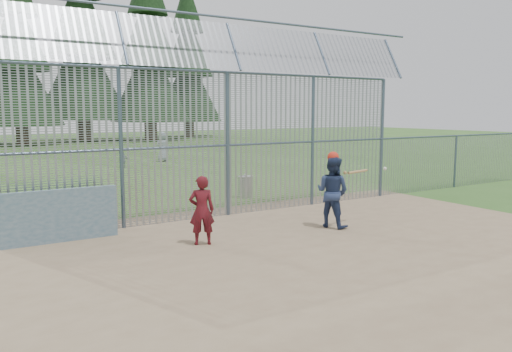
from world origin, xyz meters
TOP-DOWN VIEW (x-y plane):
  - ground at (0.00, 0.00)m, footprint 120.00×120.00m
  - dirt_infield at (0.00, -0.50)m, footprint 14.00×10.00m
  - dugout_wall at (-4.60, 2.90)m, footprint 2.50×0.12m
  - batter at (1.54, 0.82)m, footprint 0.96×1.07m
  - onlooker at (-2.00, 1.03)m, footprint 0.65×0.54m
  - bg_kid_standing at (4.01, 18.80)m, footprint 0.86×0.57m
  - bg_kid_seated at (1.05, 16.73)m, footprint 0.50×0.27m
  - batting_gear at (1.68, 0.79)m, footprint 1.75×0.45m
  - trash_can at (1.92, 5.79)m, footprint 0.56×0.56m
  - backstop_fence at (1.81, 3.43)m, footprint 20.09×0.81m
  - conifer_row at (1.93, 41.51)m, footprint 38.48×12.26m

SIDE VIEW (x-z plane):
  - ground at x=0.00m, z-range 0.00..0.00m
  - dirt_infield at x=0.00m, z-range 0.00..0.02m
  - trash_can at x=1.92m, z-range -0.03..0.79m
  - bg_kid_seated at x=1.05m, z-range 0.00..0.80m
  - dugout_wall at x=-4.60m, z-range 0.02..1.22m
  - onlooker at x=-2.00m, z-range 0.02..1.55m
  - bg_kid_standing at x=4.01m, z-range 0.00..1.74m
  - batter at x=1.54m, z-range 0.02..1.82m
  - batting_gear at x=1.68m, z-range 1.44..2.02m
  - backstop_fence at x=1.81m, z-range -0.29..5.01m
  - conifer_row at x=1.93m, z-range 0.73..20.93m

